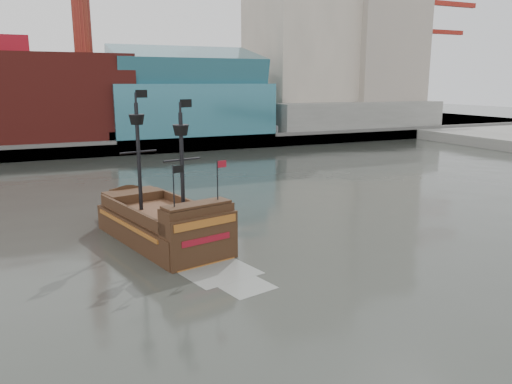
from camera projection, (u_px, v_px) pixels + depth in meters
name	position (u px, v px, depth m)	size (l,w,h in m)	color
ground	(360.00, 283.00, 31.43)	(400.00, 400.00, 0.00)	#252723
promenade_far	(118.00, 133.00, 113.06)	(220.00, 60.00, 2.00)	slate
seawall	(146.00, 147.00, 86.75)	(220.00, 1.00, 2.60)	#4C4C49
skyline	(143.00, 22.00, 103.43)	(149.00, 45.00, 62.00)	brown
crane_a	(424.00, 55.00, 131.83)	(22.50, 4.00, 32.25)	slate
crane_b	(424.00, 70.00, 145.35)	(19.10, 4.00, 26.25)	slate
pirate_ship	(163.00, 228.00, 39.20)	(8.70, 17.59, 12.64)	black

